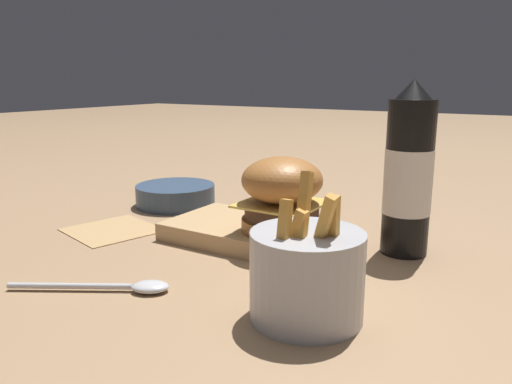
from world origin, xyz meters
name	(u,v)px	position (x,y,z in m)	size (l,w,h in m)	color
ground_plane	(266,231)	(0.00, 0.00, 0.00)	(6.00, 6.00, 0.00)	#9E7A56
serving_board	(256,233)	(-0.01, 0.05, 0.01)	(0.26, 0.15, 0.03)	tan
burger	(282,194)	(-0.06, 0.06, 0.08)	(0.12, 0.12, 0.11)	#AD6B33
ketchup_bottle	(408,175)	(-0.22, -0.02, 0.11)	(0.07, 0.07, 0.24)	black
fries_basket	(307,274)	(-0.19, 0.23, 0.05)	(0.12, 0.12, 0.15)	#B7B7BC
side_bowl	(176,194)	(0.23, -0.05, 0.02)	(0.15, 0.15, 0.04)	#384C66
spoon	(126,287)	(0.02, 0.29, 0.01)	(0.17, 0.11, 0.01)	silver
ketchup_puddle	(251,207)	(0.10, -0.11, 0.00)	(0.06, 0.06, 0.00)	#9E140F
parchment_square	(113,230)	(0.21, 0.13, 0.00)	(0.16, 0.16, 0.00)	tan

